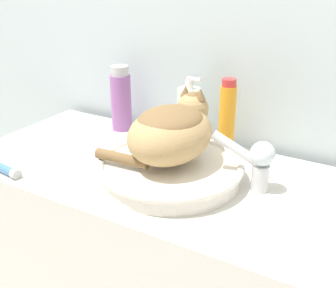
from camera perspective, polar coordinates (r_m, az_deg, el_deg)
name	(u,v)px	position (r m, az deg, el deg)	size (l,w,h in m)	color
wall_back	(212,33)	(1.33, 6.01, 14.69)	(8.00, 0.05, 2.40)	silver
sink_basin	(170,169)	(1.10, 0.31, -3.38)	(0.38, 0.38, 0.06)	white
cat	(172,130)	(1.06, 0.50, 1.91)	(0.28, 0.28, 0.17)	tan
faucet	(257,160)	(1.05, 12.00, -2.17)	(0.16, 0.08, 0.15)	silver
shampoo_bottle_tall	(227,118)	(1.24, 8.00, 3.57)	(0.05, 0.05, 0.23)	orange
mouthwash_bottle	(121,99)	(1.42, -6.38, 6.04)	(0.07, 0.07, 0.22)	#93569E
soap_pump_bottle	(189,116)	(1.29, 2.80, 3.80)	(0.07, 0.07, 0.22)	silver
cream_tube	(0,167)	(1.24, -21.79, -2.94)	(0.16, 0.04, 0.03)	#4C7FB2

